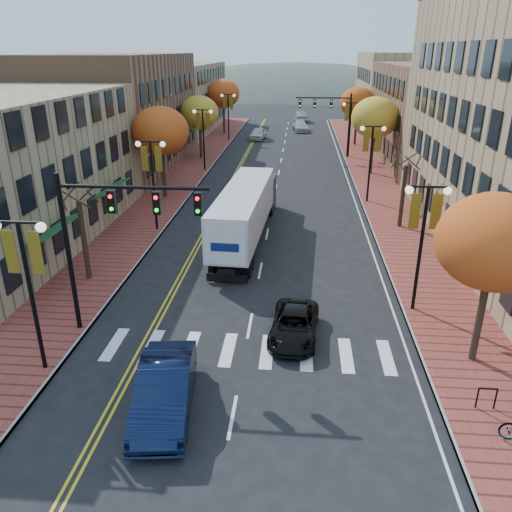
# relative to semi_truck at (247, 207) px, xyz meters

# --- Properties ---
(ground) EXTENTS (200.00, 200.00, 0.00)m
(ground) POSITION_rel_semi_truck_xyz_m (1.26, -15.00, -2.13)
(ground) COLOR black
(ground) RESTS_ON ground
(sidewalk_left) EXTENTS (4.00, 85.00, 0.15)m
(sidewalk_left) POSITION_rel_semi_truck_xyz_m (-7.74, 17.50, -2.05)
(sidewalk_left) COLOR brown
(sidewalk_left) RESTS_ON ground
(sidewalk_right) EXTENTS (4.00, 85.00, 0.15)m
(sidewalk_right) POSITION_rel_semi_truck_xyz_m (10.26, 17.50, -2.05)
(sidewalk_right) COLOR brown
(sidewalk_right) RESTS_ON ground
(building_left_mid) EXTENTS (12.00, 24.00, 11.00)m
(building_left_mid) POSITION_rel_semi_truck_xyz_m (-15.74, 21.00, 3.37)
(building_left_mid) COLOR brown
(building_left_mid) RESTS_ON ground
(building_left_far) EXTENTS (12.00, 26.00, 9.50)m
(building_left_far) POSITION_rel_semi_truck_xyz_m (-15.74, 46.00, 2.62)
(building_left_far) COLOR #9E8966
(building_left_far) RESTS_ON ground
(building_right_mid) EXTENTS (15.00, 24.00, 10.00)m
(building_right_mid) POSITION_rel_semi_truck_xyz_m (19.76, 27.00, 2.87)
(building_right_mid) COLOR brown
(building_right_mid) RESTS_ON ground
(building_right_far) EXTENTS (15.00, 20.00, 11.00)m
(building_right_far) POSITION_rel_semi_truck_xyz_m (19.76, 49.00, 3.37)
(building_right_far) COLOR #9E8966
(building_right_far) RESTS_ON ground
(tree_left_a) EXTENTS (0.28, 0.28, 4.20)m
(tree_left_a) POSITION_rel_semi_truck_xyz_m (-7.74, -7.00, 0.12)
(tree_left_a) COLOR #382619
(tree_left_a) RESTS_ON sidewalk_left
(tree_left_b) EXTENTS (4.48, 4.48, 7.21)m
(tree_left_b) POSITION_rel_semi_truck_xyz_m (-7.74, 9.00, 3.32)
(tree_left_b) COLOR #382619
(tree_left_b) RESTS_ON sidewalk_left
(tree_left_c) EXTENTS (4.16, 4.16, 6.69)m
(tree_left_c) POSITION_rel_semi_truck_xyz_m (-7.74, 25.00, 2.93)
(tree_left_c) COLOR #382619
(tree_left_c) RESTS_ON sidewalk_left
(tree_left_d) EXTENTS (4.61, 4.61, 7.42)m
(tree_left_d) POSITION_rel_semi_truck_xyz_m (-7.74, 43.00, 3.47)
(tree_left_d) COLOR #382619
(tree_left_d) RESTS_ON sidewalk_left
(tree_right_a) EXTENTS (4.16, 4.16, 6.69)m
(tree_right_a) POSITION_rel_semi_truck_xyz_m (10.26, -13.00, 2.93)
(tree_right_a) COLOR #382619
(tree_right_a) RESTS_ON sidewalk_right
(tree_right_b) EXTENTS (0.28, 0.28, 4.20)m
(tree_right_b) POSITION_rel_semi_truck_xyz_m (10.26, 3.00, 0.12)
(tree_right_b) COLOR #382619
(tree_right_b) RESTS_ON sidewalk_right
(tree_right_c) EXTENTS (4.48, 4.48, 7.21)m
(tree_right_c) POSITION_rel_semi_truck_xyz_m (10.26, 19.00, 3.32)
(tree_right_c) COLOR #382619
(tree_right_c) RESTS_ON sidewalk_right
(tree_right_d) EXTENTS (4.35, 4.35, 7.00)m
(tree_right_d) POSITION_rel_semi_truck_xyz_m (10.26, 35.00, 3.16)
(tree_right_d) COLOR #382619
(tree_right_d) RESTS_ON sidewalk_right
(lamp_left_a) EXTENTS (1.96, 0.36, 6.05)m
(lamp_left_a) POSITION_rel_semi_truck_xyz_m (-6.24, -15.00, 2.16)
(lamp_left_a) COLOR black
(lamp_left_a) RESTS_ON ground
(lamp_left_b) EXTENTS (1.96, 0.36, 6.05)m
(lamp_left_b) POSITION_rel_semi_truck_xyz_m (-6.24, 1.00, 2.16)
(lamp_left_b) COLOR black
(lamp_left_b) RESTS_ON ground
(lamp_left_c) EXTENTS (1.96, 0.36, 6.05)m
(lamp_left_c) POSITION_rel_semi_truck_xyz_m (-6.24, 19.00, 2.16)
(lamp_left_c) COLOR black
(lamp_left_c) RESTS_ON ground
(lamp_left_d) EXTENTS (1.96, 0.36, 6.05)m
(lamp_left_d) POSITION_rel_semi_truck_xyz_m (-6.24, 37.00, 2.16)
(lamp_left_d) COLOR black
(lamp_left_d) RESTS_ON ground
(lamp_right_a) EXTENTS (1.96, 0.36, 6.05)m
(lamp_right_a) POSITION_rel_semi_truck_xyz_m (8.76, -9.00, 2.16)
(lamp_right_a) COLOR black
(lamp_right_a) RESTS_ON ground
(lamp_right_b) EXTENTS (1.96, 0.36, 6.05)m
(lamp_right_b) POSITION_rel_semi_truck_xyz_m (8.76, 9.00, 2.16)
(lamp_right_b) COLOR black
(lamp_right_b) RESTS_ON ground
(lamp_right_c) EXTENTS (1.96, 0.36, 6.05)m
(lamp_right_c) POSITION_rel_semi_truck_xyz_m (8.76, 27.00, 2.16)
(lamp_right_c) COLOR black
(lamp_right_c) RESTS_ON ground
(traffic_mast_near) EXTENTS (6.10, 0.35, 7.00)m
(traffic_mast_near) POSITION_rel_semi_truck_xyz_m (-4.22, -12.00, 2.79)
(traffic_mast_near) COLOR black
(traffic_mast_near) RESTS_ON ground
(traffic_mast_far) EXTENTS (6.10, 0.34, 7.00)m
(traffic_mast_far) POSITION_rel_semi_truck_xyz_m (6.73, 27.00, 2.79)
(traffic_mast_far) COLOR black
(traffic_mast_far) RESTS_ON ground
(semi_truck) EXTENTS (3.09, 14.67, 3.64)m
(semi_truck) POSITION_rel_semi_truck_xyz_m (0.00, 0.00, 0.00)
(semi_truck) COLOR black
(semi_truck) RESTS_ON ground
(navy_sedan) EXTENTS (2.39, 5.27, 1.68)m
(navy_sedan) POSITION_rel_semi_truck_xyz_m (-1.05, -16.84, -1.29)
(navy_sedan) COLOR black
(navy_sedan) RESTS_ON ground
(black_suv) EXTENTS (2.26, 4.34, 1.17)m
(black_suv) POSITION_rel_semi_truck_xyz_m (3.23, -11.76, -1.55)
(black_suv) COLOR black
(black_suv) RESTS_ON ground
(car_far_white) EXTENTS (2.33, 4.73, 1.55)m
(car_far_white) POSITION_rel_semi_truck_xyz_m (-2.43, 38.48, -1.35)
(car_far_white) COLOR silver
(car_far_white) RESTS_ON ground
(car_far_silver) EXTENTS (2.69, 5.34, 1.49)m
(car_far_silver) POSITION_rel_semi_truck_xyz_m (3.32, 46.40, -1.38)
(car_far_silver) COLOR #AFAFB7
(car_far_silver) RESTS_ON ground
(car_far_oncoming) EXTENTS (2.16, 5.12, 1.65)m
(car_far_oncoming) POSITION_rel_semi_truck_xyz_m (3.36, 57.19, -1.31)
(car_far_oncoming) COLOR #929399
(car_far_oncoming) RESTS_ON ground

